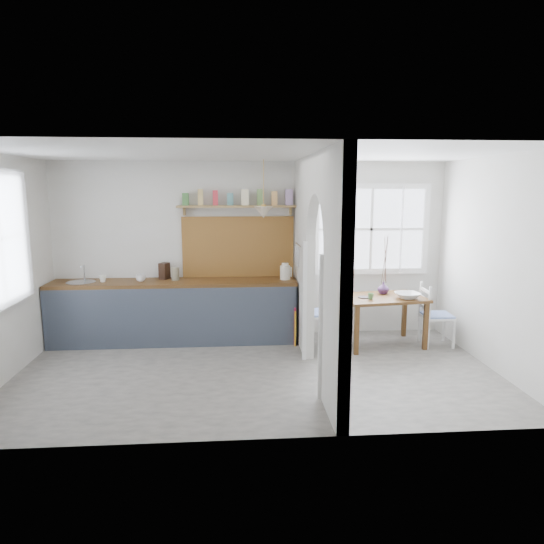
{
  "coord_description": "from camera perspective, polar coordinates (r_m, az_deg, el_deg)",
  "views": [
    {
      "loc": [
        -0.25,
        -5.6,
        2.21
      ],
      "look_at": [
        0.2,
        0.22,
        1.2
      ],
      "focal_mm": 32.0,
      "sensor_mm": 36.0,
      "label": 1
    }
  ],
  "objects": [
    {
      "name": "floor",
      "position": [
        6.02,
        -1.75,
        -11.69
      ],
      "size": [
        5.8,
        3.2,
        0.01
      ],
      "primitive_type": "cube",
      "color": "gray",
      "rests_on": "ground"
    },
    {
      "name": "ceiling",
      "position": [
        5.62,
        -1.89,
        13.82
      ],
      "size": [
        5.8,
        3.2,
        0.01
      ],
      "primitive_type": "cube",
      "color": "silver",
      "rests_on": "walls"
    },
    {
      "name": "walls",
      "position": [
        5.68,
        -1.81,
        0.61
      ],
      "size": [
        5.81,
        3.21,
        2.6
      ],
      "color": "silver",
      "rests_on": "floor"
    },
    {
      "name": "partition",
      "position": [
        5.78,
        5.1,
        2.26
      ],
      "size": [
        0.12,
        3.2,
        2.6
      ],
      "color": "silver",
      "rests_on": "floor"
    },
    {
      "name": "kitchen_window",
      "position": [
        6.21,
        -29.4,
        3.4
      ],
      "size": [
        0.1,
        1.16,
        1.5
      ],
      "primitive_type": null,
      "color": "white",
      "rests_on": "walls"
    },
    {
      "name": "nook_window",
      "position": [
        7.47,
        11.61,
        4.95
      ],
      "size": [
        1.76,
        0.1,
        1.3
      ],
      "primitive_type": null,
      "color": "white",
      "rests_on": "walls"
    },
    {
      "name": "counter",
      "position": [
        7.2,
        -11.31,
        -4.47
      ],
      "size": [
        3.5,
        0.6,
        0.9
      ],
      "color": "#4B341B",
      "rests_on": "floor"
    },
    {
      "name": "sink",
      "position": [
        7.35,
        -21.56,
        -1.2
      ],
      "size": [
        0.4,
        0.4,
        0.02
      ],
      "primitive_type": "cylinder",
      "color": "#B9BCC2",
      "rests_on": "counter"
    },
    {
      "name": "backsplash",
      "position": [
        7.22,
        -4.0,
        2.97
      ],
      "size": [
        1.65,
        0.03,
        0.9
      ],
      "primitive_type": "cube",
      "color": "#9E6B36",
      "rests_on": "walls"
    },
    {
      "name": "shelf",
      "position": [
        7.09,
        -4.06,
        8.15
      ],
      "size": [
        1.75,
        0.2,
        0.21
      ],
      "color": "olive",
      "rests_on": "walls"
    },
    {
      "name": "pendant_lamp",
      "position": [
        6.77,
        -1.0,
        7.04
      ],
      "size": [
        0.26,
        0.26,
        0.16
      ],
      "primitive_type": "cone",
      "color": "beige",
      "rests_on": "ceiling"
    },
    {
      "name": "utensil_rail",
      "position": [
        6.6,
        3.14,
        3.21
      ],
      "size": [
        0.02,
        0.5,
        0.02
      ],
      "primitive_type": "cylinder",
      "rotation": [
        1.57,
        0.0,
        0.0
      ],
      "color": "#B9BCC2",
      "rests_on": "partition"
    },
    {
      "name": "dining_table",
      "position": [
        7.08,
        12.8,
        -5.62
      ],
      "size": [
        1.22,
        0.89,
        0.71
      ],
      "primitive_type": null,
      "rotation": [
        0.0,
        0.0,
        0.13
      ],
      "color": "#4B341B",
      "rests_on": "floor"
    },
    {
      "name": "chair_left",
      "position": [
        6.82,
        6.03,
        -4.75
      ],
      "size": [
        0.47,
        0.47,
        1.0
      ],
      "primitive_type": null,
      "rotation": [
        0.0,
        0.0,
        -1.53
      ],
      "color": "white",
      "rests_on": "floor"
    },
    {
      "name": "chair_right",
      "position": [
        7.26,
        18.84,
        -4.79
      ],
      "size": [
        0.42,
        0.42,
        0.89
      ],
      "primitive_type": null,
      "rotation": [
        0.0,
        0.0,
        1.53
      ],
      "color": "white",
      "rests_on": "floor"
    },
    {
      "name": "kettle",
      "position": [
        7.03,
        1.55,
        0.09
      ],
      "size": [
        0.21,
        0.17,
        0.24
      ],
      "primitive_type": null,
      "rotation": [
        0.0,
        0.0,
        -0.07
      ],
      "color": "white",
      "rests_on": "counter"
    },
    {
      "name": "mug_a",
      "position": [
        7.26,
        -19.3,
        -0.74
      ],
      "size": [
        0.13,
        0.13,
        0.09
      ],
      "primitive_type": "imported",
      "rotation": [
        0.0,
        0.0,
        -0.28
      ],
      "color": "white",
      "rests_on": "counter"
    },
    {
      "name": "mug_b",
      "position": [
        7.12,
        -15.19,
        -0.67
      ],
      "size": [
        0.16,
        0.16,
        0.11
      ],
      "primitive_type": "imported",
      "rotation": [
        0.0,
        0.0,
        -0.2
      ],
      "color": "silver",
      "rests_on": "counter"
    },
    {
      "name": "knife_block",
      "position": [
        7.24,
        -12.54,
        0.12
      ],
      "size": [
        0.16,
        0.18,
        0.24
      ],
      "primitive_type": "cube",
      "rotation": [
        0.0,
        0.0,
        -0.43
      ],
      "color": "black",
      "rests_on": "counter"
    },
    {
      "name": "jar",
      "position": [
        7.13,
        -11.3,
        -0.21
      ],
      "size": [
        0.12,
        0.12,
        0.18
      ],
      "primitive_type": "cylinder",
      "rotation": [
        0.0,
        0.0,
        0.03
      ],
      "color": "gray",
      "rests_on": "counter"
    },
    {
      "name": "towel_magenta",
      "position": [
        6.91,
        2.7,
        -6.43
      ],
      "size": [
        0.02,
        0.03,
        0.54
      ],
      "primitive_type": "cube",
      "color": "#D11844",
      "rests_on": "counter"
    },
    {
      "name": "towel_orange",
      "position": [
        6.88,
        2.74,
        -6.72
      ],
      "size": [
        0.02,
        0.03,
        0.51
      ],
      "primitive_type": "cube",
      "color": "orange",
      "rests_on": "counter"
    },
    {
      "name": "bowl",
      "position": [
        6.95,
        15.65,
        -2.68
      ],
      "size": [
        0.36,
        0.36,
        0.08
      ],
      "primitive_type": "imported",
      "rotation": [
        0.0,
        0.0,
        0.1
      ],
      "color": "white",
      "rests_on": "dining_table"
    },
    {
      "name": "table_cup",
      "position": [
        6.79,
        11.54,
        -2.81
      ],
      "size": [
        0.11,
        0.11,
        0.08
      ],
      "primitive_type": "imported",
      "rotation": [
        0.0,
        0.0,
        0.3
      ],
      "color": "#54894D",
      "rests_on": "dining_table"
    },
    {
      "name": "plate",
      "position": [
        6.87,
        10.74,
        -2.93
      ],
      "size": [
        0.21,
        0.21,
        0.01
      ],
      "primitive_type": "cylinder",
      "rotation": [
        0.0,
        0.0,
        -0.41
      ],
      "color": "black",
      "rests_on": "dining_table"
    },
    {
      "name": "vase",
      "position": [
        7.17,
        12.96,
        -1.83
      ],
      "size": [
        0.22,
        0.22,
        0.17
      ],
      "primitive_type": "imported",
      "rotation": [
        0.0,
        0.0,
        -0.39
      ],
      "color": "#42254F",
      "rests_on": "dining_table"
    }
  ]
}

